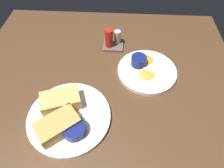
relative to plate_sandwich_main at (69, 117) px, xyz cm
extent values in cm
cube|color=#4C331E|center=(9.89, 10.85, -2.30)|extent=(110.00, 110.00, 3.00)
cylinder|color=white|center=(0.00, 0.00, 0.00)|extent=(27.99, 27.99, 1.60)
cube|color=tan|center=(-3.23, 4.22, 3.20)|extent=(14.79, 11.49, 4.80)
cube|color=#DB938E|center=(-3.23, 4.22, 3.20)|extent=(14.83, 11.01, 0.80)
cube|color=tan|center=(-2.04, -4.91, 3.20)|extent=(14.87, 14.13, 4.80)
cube|color=#DB938E|center=(-2.04, -4.91, 3.20)|extent=(14.68, 13.83, 0.80)
cylinder|color=navy|center=(3.00, -5.54, 2.63)|extent=(7.48, 7.48, 3.66)
cylinder|color=black|center=(3.00, -5.54, 4.06)|extent=(6.14, 6.14, 0.60)
cube|color=silver|center=(0.79, 4.21, 1.05)|extent=(2.00, 5.54, 0.40)
ellipsoid|color=silver|center=(2.01, -1.16, 1.20)|extent=(2.85, 3.61, 0.80)
cylinder|color=white|center=(27.36, 22.53, 0.00)|extent=(23.79, 23.79, 1.60)
cylinder|color=navy|center=(23.79, 25.50, 2.80)|extent=(6.18, 6.18, 4.01)
cylinder|color=olive|center=(23.79, 25.50, 4.41)|extent=(5.07, 5.07, 0.60)
cube|color=silver|center=(26.70, 23.02, 1.05)|extent=(4.90, 3.92, 0.40)
ellipsoid|color=silver|center=(22.28, 26.29, 1.20)|extent=(3.88, 3.67, 0.80)
cone|color=orange|center=(24.73, 30.24, 1.10)|extent=(5.54, 5.54, 0.60)
cone|color=gold|center=(27.20, 19.94, 1.10)|extent=(8.43, 8.43, 0.60)
cone|color=orange|center=(27.44, 28.24, 1.10)|extent=(7.94, 7.94, 0.60)
cube|color=brown|center=(12.72, 38.41, -0.30)|extent=(9.00, 9.00, 1.00)
cylinder|color=red|center=(10.92, 37.21, 4.45)|extent=(3.60, 3.60, 8.50)
cylinder|color=#B2B2B2|center=(14.52, 39.81, 3.20)|extent=(3.00, 3.00, 6.00)
camera|label=1|loc=(16.31, -30.39, 57.46)|focal=30.53mm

